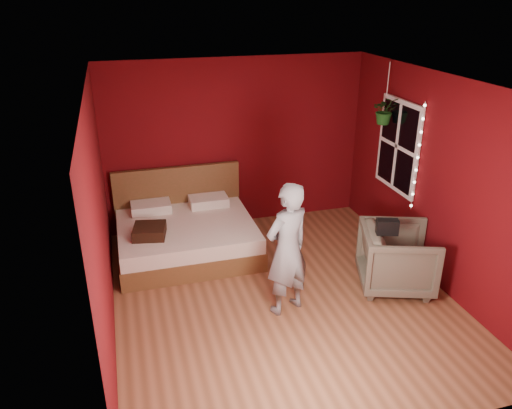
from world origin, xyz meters
The scene contains 10 objects.
floor centered at (0.00, 0.00, 0.00)m, with size 4.50×4.50×0.00m, color brown.
room_walls centered at (0.00, 0.00, 1.68)m, with size 4.04×4.54×2.62m.
window centered at (1.97, 0.90, 1.50)m, with size 0.05×0.97×1.27m.
fairy_lights centered at (1.94, 0.37, 1.50)m, with size 0.04×0.04×1.45m.
bed centered at (-0.95, 1.48, 0.27)m, with size 1.90×1.62×1.05m.
person centered at (-0.04, -0.27, 0.80)m, with size 0.58×0.38×1.60m, color slate.
armchair centered at (1.46, -0.18, 0.40)m, with size 0.86×0.89×0.81m, color #63604E.
handbag centered at (1.23, -0.24, 0.90)m, with size 0.26×0.13×0.18m, color black.
throw_pillow centered at (-1.47, 1.13, 0.55)m, with size 0.41×0.41×0.15m, color black.
hanging_plant centered at (1.84, 1.12, 1.95)m, with size 0.42×0.39×0.84m.
Camera 1 is at (-1.73, -4.92, 3.51)m, focal length 35.00 mm.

